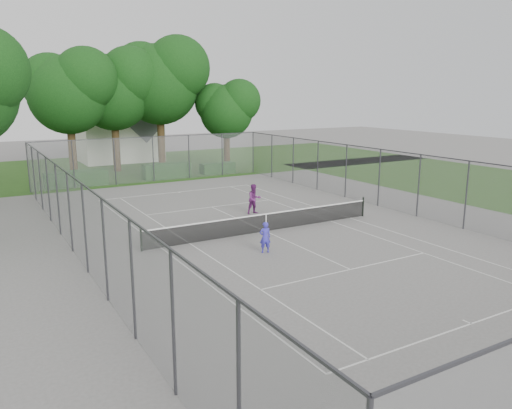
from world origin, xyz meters
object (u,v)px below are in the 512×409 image
house (118,123)px  girl_player (265,237)px  tennis_net (266,222)px  woman_player (254,199)px

house → girl_player: bearing=-94.9°
tennis_net → woman_player: woman_player is taller
house → woman_player: 27.27m
tennis_net → woman_player: size_ratio=7.46×
house → woman_player: bearing=-89.3°
house → woman_player: (0.31, -27.10, -3.01)m
woman_player → tennis_net: bearing=-109.0°
tennis_net → girl_player: (-1.78, -2.85, 0.18)m
tennis_net → house: house is taller
tennis_net → girl_player: 3.36m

